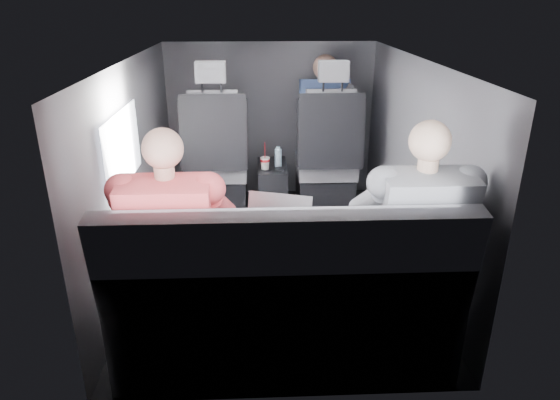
{
  "coord_description": "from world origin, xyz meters",
  "views": [
    {
      "loc": [
        -0.11,
        -3.07,
        1.7
      ],
      "look_at": [
        0.02,
        -0.05,
        0.46
      ],
      "focal_mm": 32.0,
      "sensor_mm": 36.0,
      "label": 1
    }
  ],
  "objects_px": {
    "laptop_silver": "(278,221)",
    "passenger_rear_right": "(411,238)",
    "soda_cup": "(265,163)",
    "laptop_white": "(173,225)",
    "center_console": "(272,187)",
    "passenger_front_right": "(324,116)",
    "rear_bench": "(285,310)",
    "water_bottle": "(278,157)",
    "laptop_black": "(403,225)",
    "passenger_rear_left": "(176,245)",
    "front_seat_left": "(217,167)",
    "front_seat_right": "(326,166)"
  },
  "relations": [
    {
      "from": "front_seat_right",
      "to": "rear_bench",
      "type": "bearing_deg",
      "value": -103.31
    },
    {
      "from": "front_seat_right",
      "to": "laptop_silver",
      "type": "bearing_deg",
      "value": -106.42
    },
    {
      "from": "laptop_silver",
      "to": "passenger_rear_right",
      "type": "height_order",
      "value": "passenger_rear_right"
    },
    {
      "from": "soda_cup",
      "to": "front_seat_left",
      "type": "bearing_deg",
      "value": 166.83
    },
    {
      "from": "laptop_black",
      "to": "passenger_front_right",
      "type": "distance_m",
      "value": 1.92
    },
    {
      "from": "laptop_white",
      "to": "laptop_black",
      "type": "distance_m",
      "value": 1.17
    },
    {
      "from": "laptop_white",
      "to": "laptop_black",
      "type": "height_order",
      "value": "laptop_black"
    },
    {
      "from": "center_console",
      "to": "water_bottle",
      "type": "bearing_deg",
      "value": -40.36
    },
    {
      "from": "center_console",
      "to": "water_bottle",
      "type": "height_order",
      "value": "water_bottle"
    },
    {
      "from": "passenger_rear_left",
      "to": "passenger_front_right",
      "type": "relative_size",
      "value": 1.44
    },
    {
      "from": "laptop_black",
      "to": "passenger_front_right",
      "type": "bearing_deg",
      "value": 94.92
    },
    {
      "from": "center_console",
      "to": "soda_cup",
      "type": "bearing_deg",
      "value": -114.81
    },
    {
      "from": "rear_bench",
      "to": "passenger_rear_left",
      "type": "height_order",
      "value": "passenger_rear_left"
    },
    {
      "from": "rear_bench",
      "to": "water_bottle",
      "type": "height_order",
      "value": "rear_bench"
    },
    {
      "from": "passenger_rear_left",
      "to": "passenger_front_right",
      "type": "distance_m",
      "value": 2.28
    },
    {
      "from": "passenger_rear_right",
      "to": "laptop_white",
      "type": "bearing_deg",
      "value": 169.95
    },
    {
      "from": "rear_bench",
      "to": "passenger_rear_right",
      "type": "height_order",
      "value": "passenger_rear_right"
    },
    {
      "from": "center_console",
      "to": "front_seat_left",
      "type": "bearing_deg",
      "value": -174.93
    },
    {
      "from": "front_seat_right",
      "to": "soda_cup",
      "type": "relative_size",
      "value": 5.48
    },
    {
      "from": "laptop_black",
      "to": "passenger_rear_left",
      "type": "relative_size",
      "value": 0.28
    },
    {
      "from": "center_console",
      "to": "rear_bench",
      "type": "distance_m",
      "value": 1.94
    },
    {
      "from": "center_console",
      "to": "rear_bench",
      "type": "bearing_deg",
      "value": -90.0
    },
    {
      "from": "front_seat_left",
      "to": "laptop_silver",
      "type": "relative_size",
      "value": 3.4
    },
    {
      "from": "laptop_silver",
      "to": "passenger_rear_right",
      "type": "xyz_separation_m",
      "value": [
        0.62,
        -0.22,
        -0.0
      ]
    },
    {
      "from": "front_seat_right",
      "to": "passenger_rear_right",
      "type": "xyz_separation_m",
      "value": [
        0.16,
        -1.81,
        0.23
      ]
    },
    {
      "from": "passenger_rear_right",
      "to": "laptop_silver",
      "type": "bearing_deg",
      "value": 160.27
    },
    {
      "from": "laptop_black",
      "to": "front_seat_left",
      "type": "bearing_deg",
      "value": 122.7
    },
    {
      "from": "rear_bench",
      "to": "laptop_silver",
      "type": "height_order",
      "value": "rear_bench"
    },
    {
      "from": "front_seat_left",
      "to": "laptop_white",
      "type": "height_order",
      "value": "front_seat_left"
    },
    {
      "from": "front_seat_right",
      "to": "laptop_silver",
      "type": "height_order",
      "value": "front_seat_right"
    },
    {
      "from": "front_seat_left",
      "to": "laptop_white",
      "type": "distance_m",
      "value": 1.62
    },
    {
      "from": "soda_cup",
      "to": "laptop_white",
      "type": "relative_size",
      "value": 0.63
    },
    {
      "from": "center_console",
      "to": "passenger_rear_right",
      "type": "bearing_deg",
      "value": -71.8
    },
    {
      "from": "soda_cup",
      "to": "passenger_rear_right",
      "type": "distance_m",
      "value": 1.85
    },
    {
      "from": "water_bottle",
      "to": "laptop_silver",
      "type": "xyz_separation_m",
      "value": [
        -0.07,
        -1.58,
        0.15
      ]
    },
    {
      "from": "rear_bench",
      "to": "soda_cup",
      "type": "height_order",
      "value": "rear_bench"
    },
    {
      "from": "rear_bench",
      "to": "passenger_front_right",
      "type": "distance_m",
      "value": 2.25
    },
    {
      "from": "laptop_white",
      "to": "passenger_rear_left",
      "type": "xyz_separation_m",
      "value": [
        0.05,
        -0.21,
        -0.01
      ]
    },
    {
      "from": "rear_bench",
      "to": "laptop_black",
      "type": "xyz_separation_m",
      "value": [
        0.61,
        0.25,
        0.32
      ]
    },
    {
      "from": "front_seat_right",
      "to": "laptop_white",
      "type": "bearing_deg",
      "value": -122.06
    },
    {
      "from": "front_seat_right",
      "to": "soda_cup",
      "type": "bearing_deg",
      "value": -169.88
    },
    {
      "from": "front_seat_right",
      "to": "water_bottle",
      "type": "height_order",
      "value": "front_seat_right"
    },
    {
      "from": "center_console",
      "to": "laptop_white",
      "type": "distance_m",
      "value": 1.78
    },
    {
      "from": "front_seat_left",
      "to": "passenger_rear_left",
      "type": "relative_size",
      "value": 1.05
    },
    {
      "from": "center_console",
      "to": "passenger_rear_right",
      "type": "height_order",
      "value": "passenger_rear_right"
    },
    {
      "from": "soda_cup",
      "to": "laptop_black",
      "type": "height_order",
      "value": "laptop_black"
    },
    {
      "from": "soda_cup",
      "to": "water_bottle",
      "type": "relative_size",
      "value": 1.35
    },
    {
      "from": "center_console",
      "to": "passenger_front_right",
      "type": "height_order",
      "value": "passenger_front_right"
    },
    {
      "from": "soda_cup",
      "to": "passenger_rear_left",
      "type": "distance_m",
      "value": 1.78
    },
    {
      "from": "water_bottle",
      "to": "laptop_black",
      "type": "xyz_separation_m",
      "value": [
        0.56,
        -1.65,
        0.15
      ]
    }
  ]
}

